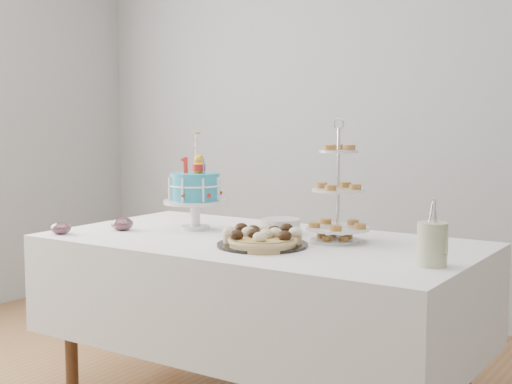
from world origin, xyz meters
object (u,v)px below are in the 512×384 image
Objects in this scene: table at (259,289)px; cupcake_tray at (262,236)px; tiered_stand at (338,191)px; birthday_cake at (195,203)px; plate_stack at (281,226)px; jam_bowl_b at (122,224)px; jam_bowl_a at (61,228)px; pie at (263,243)px; pastry_plate at (335,238)px; utensil_pitcher at (432,242)px.

table is 0.32m from cupcake_tray.
table is 0.57m from tiered_stand.
birthday_cake is 0.44m from plate_stack.
birthday_cake is 0.36m from jam_bowl_b.
jam_bowl_a is 0.29m from jam_bowl_b.
pie is 1.59× the size of plate_stack.
cupcake_tray is at bearing -52.53° from table.
plate_stack is (0.01, 0.17, 0.26)m from table.
tiered_stand is 0.37m from plate_stack.
pastry_plate is at bearing 23.22° from table.
pastry_plate is 1.03m from jam_bowl_b.
jam_bowl_b reaches higher than pastry_plate.
cupcake_tray is at bearing -71.99° from plate_stack.
pie is (0.04, -0.05, -0.02)m from cupcake_tray.
pie is 0.39m from plate_stack.
pastry_plate is (0.16, 0.32, -0.01)m from pie.
table is 9.05× the size of pastry_plate.
pie is (0.14, -0.19, 0.25)m from table.
table is at bearing -156.78° from pastry_plate.
table is 5.01× the size of cupcake_tray.
pie is 0.83m from jam_bowl_b.
tiered_stand is 0.21m from pastry_plate.
pie reaches higher than table.
jam_bowl_b is 1.52m from utensil_pitcher.
birthday_cake is at bearing 171.85° from table.
tiered_stand is 5.65× the size of jam_bowl_a.
utensil_pitcher is at bearing 8.74° from jam_bowl_a.
utensil_pitcher reaches higher than table.
plate_stack is (-0.10, 0.31, -0.01)m from cupcake_tray.
cupcake_tray is 0.06m from pie.
pastry_plate is 1.26m from jam_bowl_a.
jam_bowl_b reaches higher than jam_bowl_a.
cupcake_tray is 0.34m from pastry_plate.
pastry_plate is at bearing 173.55° from tiered_stand.
pastry_plate is (0.71, 0.07, -0.11)m from birthday_cake.
pie is 1.01m from jam_bowl_a.
jam_bowl_b is at bearing 56.66° from jam_bowl_a.
jam_bowl_a reaches higher than table.
birthday_cake is 2.56× the size of plate_stack.
utensil_pitcher is (1.25, -0.20, -0.04)m from birthday_cake.
jam_bowl_b is (0.16, 0.24, 0.00)m from jam_bowl_a.
table is 0.31m from plate_stack.
birthday_cake reaches higher than jam_bowl_a.
jam_bowl_a is at bearing -155.33° from pastry_plate.
plate_stack is 0.74× the size of utensil_pitcher.
jam_bowl_b is at bearing -154.54° from plate_stack.
birthday_cake is 4.91× the size of jam_bowl_a.
cupcake_tray is at bearing 14.94° from jam_bowl_a.
table is 0.41m from pastry_plate.
jam_bowl_b is at bearing -169.26° from utensil_pitcher.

